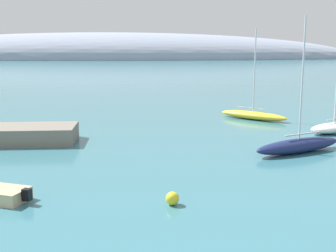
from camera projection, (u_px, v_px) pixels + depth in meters
name	position (u px, v px, depth m)	size (l,w,h in m)	color
distant_ridge	(105.00, 59.00, 264.59)	(309.03, 68.15, 31.10)	#8E99AD
sailboat_white_mid_mooring	(334.00, 127.00, 42.31)	(6.03, 4.34, 9.06)	white
sailboat_yellow_outer_mooring	(253.00, 115.00, 50.03)	(7.35, 6.84, 10.08)	yellow
sailboat_navy_end_of_line	(299.00, 145.00, 34.63)	(8.30, 5.17, 10.51)	navy
mooring_buoy_yellow	(172.00, 198.00, 23.30)	(0.72, 0.72, 0.72)	yellow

